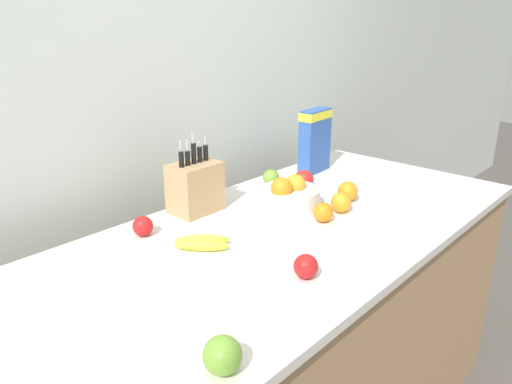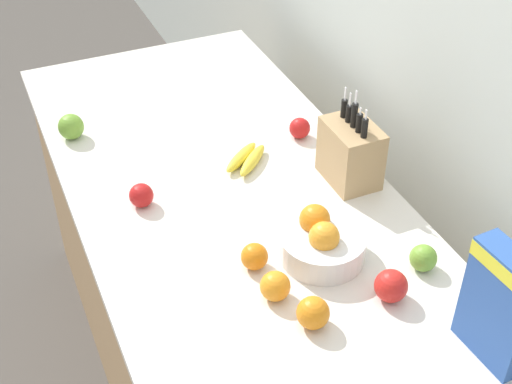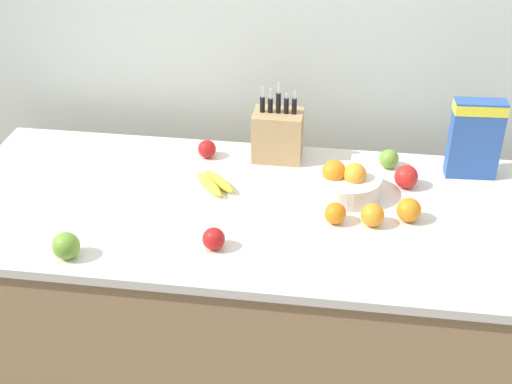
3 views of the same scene
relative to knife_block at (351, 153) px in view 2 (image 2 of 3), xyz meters
The scene contains 14 objects.
wall_back 0.44m from the knife_block, 88.26° to the left, with size 9.00×0.06×2.60m.
counter 0.64m from the knife_block, 88.39° to the right, with size 2.13×0.88×0.89m.
knife_block is the anchor object (origin of this frame).
cereal_box 0.69m from the knife_block, ahead, with size 0.18×0.08×0.28m.
fruit_bowl 0.35m from the knife_block, 41.14° to the right, with size 0.22×0.22×0.13m.
banana_bunch 0.32m from the knife_block, 127.99° to the right, with size 0.17×0.17×0.04m.
apple_middle 0.48m from the knife_block, 17.64° to the right, with size 0.08×0.08×0.08m, color red.
apple_rightmost 0.88m from the knife_block, 127.98° to the right, with size 0.08×0.08×0.08m, color #6B9E33.
apple_leftmost 0.60m from the knife_block, 101.80° to the right, with size 0.07×0.07×0.07m, color red.
apple_front 0.27m from the knife_block, behind, with size 0.07×0.07×0.07m, color red.
apple_rear 0.41m from the knife_block, ahead, with size 0.07×0.07×0.07m, color #6B9E33.
orange_near_bowl 0.53m from the knife_block, 48.91° to the right, with size 0.07×0.07×0.07m, color orange.
orange_front_left 0.58m from the knife_block, 37.63° to the right, with size 0.08×0.08×0.08m, color orange.
orange_front_center 0.46m from the knife_block, 60.14° to the right, with size 0.07×0.07×0.07m, color orange.
Camera 2 is at (1.41, -0.58, 2.15)m, focal length 50.00 mm.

